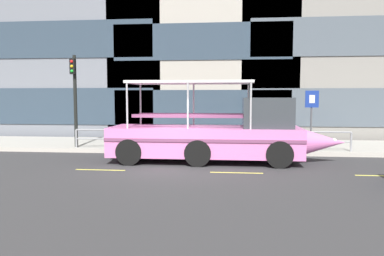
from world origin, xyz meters
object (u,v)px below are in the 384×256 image
at_px(traffic_light_pole, 75,92).
at_px(parking_sign, 312,110).
at_px(duck_tour_boat, 219,135).
at_px(pedestrian_near_bow, 283,125).

height_order(traffic_light_pole, parking_sign, traffic_light_pole).
relative_size(traffic_light_pole, duck_tour_boat, 0.47).
relative_size(duck_tour_boat, pedestrian_near_bow, 5.23).
distance_m(parking_sign, pedestrian_near_bow, 1.55).
bearing_deg(parking_sign, traffic_light_pole, -178.60).
distance_m(parking_sign, duck_tour_boat, 4.95).
height_order(traffic_light_pole, duck_tour_boat, traffic_light_pole).
xyz_separation_m(traffic_light_pole, parking_sign, (11.02, 0.27, -0.81)).
xyz_separation_m(parking_sign, pedestrian_near_bow, (-1.18, 0.66, -0.75)).
xyz_separation_m(traffic_light_pole, duck_tour_boat, (6.93, -2.36, -1.74)).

